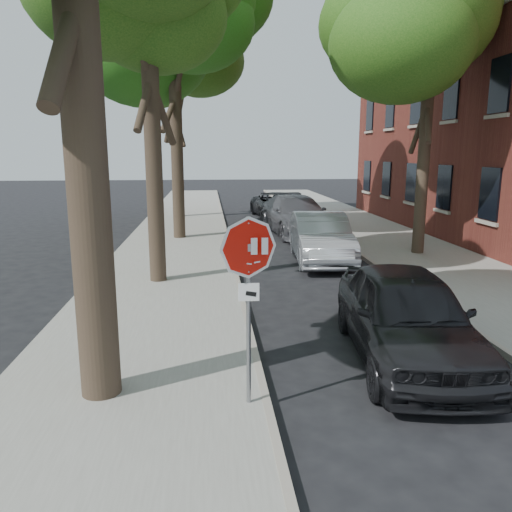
% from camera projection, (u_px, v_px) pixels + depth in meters
% --- Properties ---
extents(ground, '(120.00, 120.00, 0.00)m').
position_uv_depth(ground, '(298.00, 407.00, 7.04)').
color(ground, black).
rests_on(ground, ground).
extents(sidewalk_left, '(4.00, 55.00, 0.12)m').
position_uv_depth(sidewalk_left, '(174.00, 248.00, 18.48)').
color(sidewalk_left, gray).
rests_on(sidewalk_left, ground).
extents(sidewalk_right, '(4.00, 55.00, 0.12)m').
position_uv_depth(sidewalk_right, '(396.00, 244.00, 19.28)').
color(sidewalk_right, gray).
rests_on(sidewalk_right, ground).
extents(curb_left, '(0.12, 55.00, 0.13)m').
position_uv_depth(curb_left, '(229.00, 247.00, 18.68)').
color(curb_left, '#9E9384').
rests_on(curb_left, ground).
extents(curb_right, '(0.12, 55.00, 0.13)m').
position_uv_depth(curb_right, '(344.00, 245.00, 19.09)').
color(curb_right, '#9E9384').
rests_on(curb_right, ground).
extents(stop_sign, '(0.76, 0.34, 2.61)m').
position_uv_depth(stop_sign, '(249.00, 275.00, 6.55)').
color(stop_sign, gray).
rests_on(stop_sign, sidewalk_left).
extents(tree_mid_b, '(5.88, 5.46, 10.36)m').
position_uv_depth(tree_mid_b, '(173.00, 32.00, 18.94)').
color(tree_mid_b, black).
rests_on(tree_mid_b, sidewalk_left).
extents(tree_far, '(5.29, 4.91, 9.33)m').
position_uv_depth(tree_far, '(177.00, 80.00, 25.88)').
color(tree_far, black).
rests_on(tree_far, sidewalk_left).
extents(tree_right, '(5.29, 4.91, 9.33)m').
position_uv_depth(tree_right, '(430.00, 35.00, 15.98)').
color(tree_right, black).
rests_on(tree_right, sidewalk_right).
extents(car_a, '(2.37, 4.86, 1.60)m').
position_uv_depth(car_a, '(406.00, 315.00, 8.54)').
color(car_a, black).
rests_on(car_a, ground).
extents(car_b, '(2.03, 4.90, 1.58)m').
position_uv_depth(car_b, '(320.00, 238.00, 16.31)').
color(car_b, '#A9ACB1').
rests_on(car_b, ground).
extents(car_c, '(2.96, 5.98, 1.67)m').
position_uv_depth(car_c, '(296.00, 215.00, 21.75)').
color(car_c, '#525157').
rests_on(car_c, ground).
extents(car_d, '(2.83, 5.14, 1.36)m').
position_uv_depth(car_d, '(278.00, 205.00, 27.27)').
color(car_d, black).
rests_on(car_d, ground).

